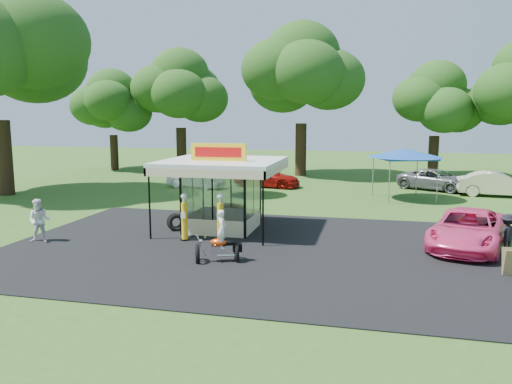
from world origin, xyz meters
TOP-DOWN VIEW (x-y plane):
  - ground at (0.00, 0.00)m, footprint 120.00×120.00m
  - asphalt_apron at (0.00, 2.00)m, footprint 20.00×14.00m
  - gas_station_kiosk at (-2.00, 4.99)m, footprint 5.40×5.40m
  - gas_pump_left at (-2.99, 2.58)m, footprint 0.40×0.40m
  - gas_pump_right at (-1.34, 2.56)m, footprint 0.41×0.41m
  - motorcycle at (-0.51, -0.09)m, footprint 1.83×1.33m
  - spare_tires at (-4.08, 4.27)m, footprint 1.08×0.91m
  - a_frame_sign at (9.65, 0.58)m, footprint 0.55×0.51m
  - kiosk_car at (-2.00, 7.20)m, footprint 2.82×1.13m
  - pink_sedan at (8.84, 4.16)m, footprint 4.19×6.25m
  - spectator_west at (-9.01, 0.94)m, footprint 1.10×0.97m
  - spectator_east_a at (10.21, 3.69)m, footprint 1.19×0.98m
  - bg_car_a at (-8.09, 17.93)m, footprint 4.54×2.20m
  - bg_car_b at (-2.99, 19.73)m, footprint 5.41×2.89m
  - bg_car_d at (9.45, 21.00)m, footprint 6.00×4.85m
  - bg_car_e at (13.10, 18.84)m, footprint 5.19×2.23m
  - tent_west at (-4.06, 15.21)m, footprint 3.97×3.97m
  - tent_east at (6.90, 16.22)m, footprint 4.75×4.75m
  - oak_far_a at (-20.44, 28.02)m, footprint 8.24×8.24m
  - oak_far_b at (-13.75, 29.29)m, footprint 9.78×9.78m
  - oak_far_c at (-1.53, 27.57)m, footprint 11.32×11.32m
  - oak_far_d at (10.17, 30.06)m, footprint 8.41×8.41m

SIDE VIEW (x-z plane):
  - ground at x=0.00m, z-range 0.00..0.00m
  - asphalt_apron at x=0.00m, z-range 0.00..0.04m
  - spare_tires at x=-4.08m, z-range -0.01..0.86m
  - kiosk_car at x=-2.00m, z-range 0.00..0.96m
  - a_frame_sign at x=9.65m, z-range 0.01..0.97m
  - bg_car_a at x=-8.09m, z-range 0.00..1.43m
  - bg_car_b at x=-2.99m, z-range 0.00..1.49m
  - bg_car_d at x=9.45m, z-range 0.00..1.52m
  - pink_sedan at x=8.84m, z-range 0.00..1.59m
  - spectator_east_a at x=10.21m, z-range 0.00..1.60m
  - motorcycle at x=-0.51m, z-range -0.23..1.84m
  - bg_car_e at x=13.10m, z-range 0.00..1.66m
  - spectator_west at x=-9.01m, z-range 0.00..1.90m
  - gas_pump_left at x=-2.99m, z-range -0.04..2.09m
  - gas_pump_right at x=-1.34m, z-range -0.05..2.14m
  - gas_station_kiosk at x=-2.00m, z-range -0.31..3.87m
  - tent_west at x=-4.06m, z-range 1.13..3.90m
  - tent_east at x=6.90m, z-range 1.34..4.66m
  - oak_far_a at x=-20.44m, z-range 1.33..11.09m
  - oak_far_d at x=10.17m, z-range 1.38..11.39m
  - oak_far_b at x=-13.75m, z-range 1.61..13.28m
  - oak_far_c at x=-1.53m, z-range 1.80..15.14m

